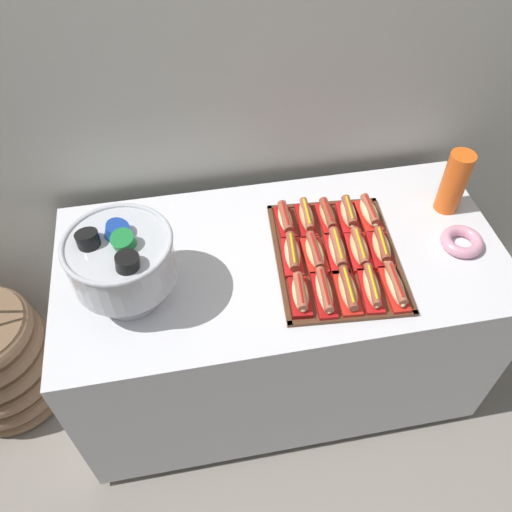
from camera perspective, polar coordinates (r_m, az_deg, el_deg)
ground_plane at (r=2.42m, az=2.09°, el=-12.34°), size 10.00×10.00×0.00m
back_wall at (r=1.84m, az=-0.05°, el=22.31°), size 6.00×0.10×2.60m
buffet_table at (r=2.07m, az=2.41°, el=-6.78°), size 1.52×0.75×0.79m
serving_tray at (r=1.78m, az=8.67°, el=-0.07°), size 0.45×0.56×0.01m
hot_dog_0 at (r=1.63m, az=4.81°, el=-4.13°), size 0.08×0.16×0.06m
hot_dog_1 at (r=1.64m, az=7.39°, el=-3.90°), size 0.07×0.19×0.06m
hot_dog_2 at (r=1.66m, az=9.92°, el=-3.68°), size 0.08×0.18×0.06m
hot_dog_3 at (r=1.68m, az=12.42°, el=-3.38°), size 0.08×0.18×0.06m
hot_dog_4 at (r=1.70m, az=14.84°, el=-3.15°), size 0.07×0.19×0.06m
hot_dog_5 at (r=1.73m, az=3.95°, el=0.22°), size 0.08×0.17×0.06m
hot_dog_6 at (r=1.75m, az=6.38°, el=0.36°), size 0.07×0.16×0.06m
hot_dog_7 at (r=1.76m, az=8.79°, el=0.63°), size 0.08×0.19×0.06m
hot_dog_8 at (r=1.78m, az=11.12°, el=0.73°), size 0.08×0.17×0.06m
hot_dog_9 at (r=1.80m, az=13.43°, el=0.94°), size 0.09×0.17×0.06m
hot_dog_10 at (r=1.85m, az=3.19°, el=4.00°), size 0.06×0.15×0.06m
hot_dog_11 at (r=1.86m, az=5.49°, el=4.20°), size 0.07×0.16×0.06m
hot_dog_12 at (r=1.87m, az=7.75°, el=4.32°), size 0.06×0.16×0.06m
hot_dog_13 at (r=1.89m, az=9.99°, el=4.51°), size 0.08×0.16×0.06m
hot_dog_14 at (r=1.91m, az=12.18°, el=4.63°), size 0.07×0.16×0.06m
punch_bowl at (r=1.58m, az=-14.44°, el=-0.35°), size 0.32×0.32×0.29m
cup_stack at (r=1.98m, az=20.70°, el=7.50°), size 0.09×0.09×0.24m
donut at (r=1.92m, az=21.44°, el=1.47°), size 0.14×0.14×0.04m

